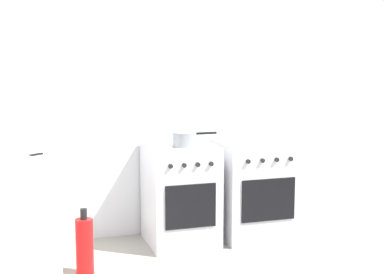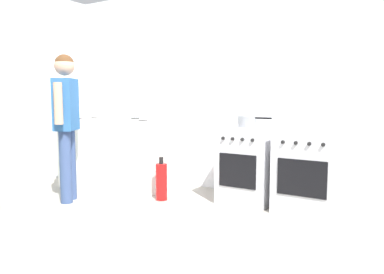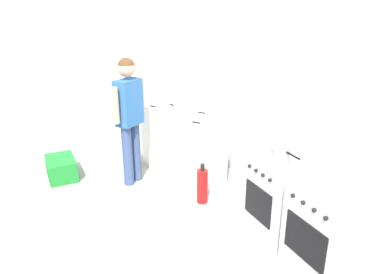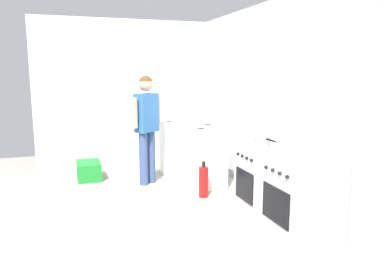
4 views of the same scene
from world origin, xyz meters
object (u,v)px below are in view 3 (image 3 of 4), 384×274
(knife_bread, at_px, (195,112))
(knife_chef, at_px, (158,108))
(oven_left, at_px, (283,194))
(recycling_crate_lower, at_px, (61,168))
(pot, at_px, (280,153))
(larder_cabinet, at_px, (184,86))
(knife_utility, at_px, (174,106))
(person, at_px, (129,111))
(knife_paring, at_px, (194,122))
(oven_right, at_px, (332,229))
(fire_extinguisher, at_px, (202,186))

(knife_bread, bearing_deg, knife_chef, -135.72)
(oven_left, bearing_deg, recycling_crate_lower, -140.11)
(pot, height_order, larder_cabinet, larder_cabinet)
(knife_utility, bearing_deg, recycling_crate_lower, -101.53)
(knife_utility, relative_size, person, 0.15)
(knife_chef, bearing_deg, knife_bread, 44.28)
(pot, bearing_deg, oven_left, 97.81)
(knife_paring, relative_size, larder_cabinet, 0.09)
(oven_left, relative_size, person, 0.52)
(oven_right, bearing_deg, pot, -172.23)
(person, height_order, recycling_crate_lower, person)
(knife_utility, height_order, knife_chef, same)
(knife_utility, bearing_deg, fire_extinguisher, -5.98)
(oven_left, xyz_separation_m, larder_cabinet, (-2.65, 0.10, 0.57))
(oven_right, height_order, knife_utility, knife_utility)
(knife_paring, height_order, knife_bread, same)
(person, bearing_deg, oven_left, 31.45)
(knife_bread, distance_m, larder_cabinet, 1.09)
(knife_paring, bearing_deg, oven_right, 12.66)
(fire_extinguisher, bearing_deg, recycling_crate_lower, -134.66)
(knife_utility, xyz_separation_m, knife_chef, (-0.02, -0.23, -0.00))
(oven_left, height_order, knife_bread, knife_bread)
(oven_right, bearing_deg, recycling_crate_lower, -147.20)
(oven_right, xyz_separation_m, fire_extinguisher, (-1.55, -0.48, -0.21))
(oven_left, bearing_deg, knife_utility, -169.56)
(recycling_crate_lower, relative_size, larder_cabinet, 0.26)
(knife_paring, bearing_deg, pot, 15.25)
(person, xyz_separation_m, larder_cabinet, (-0.91, 1.17, 0.01))
(oven_right, xyz_separation_m, knife_bread, (-2.29, -0.22, 0.48))
(oven_left, xyz_separation_m, recycling_crate_lower, (-2.29, -1.91, -0.29))
(knife_utility, bearing_deg, oven_left, 10.44)
(pot, bearing_deg, knife_bread, -175.51)
(knife_chef, height_order, person, person)
(knife_utility, distance_m, knife_paring, 0.76)
(knife_paring, bearing_deg, knife_bread, 152.43)
(oven_left, xyz_separation_m, knife_paring, (-1.21, -0.42, 0.48))
(knife_chef, relative_size, larder_cabinet, 0.15)
(knife_bread, relative_size, larder_cabinet, 0.16)
(pot, distance_m, knife_paring, 1.27)
(knife_paring, relative_size, recycling_crate_lower, 0.36)
(knife_utility, xyz_separation_m, recycling_crate_lower, (-0.32, -1.55, -0.76))
(oven_right, distance_m, knife_bread, 2.35)
(oven_left, relative_size, knife_utility, 3.38)
(larder_cabinet, bearing_deg, recycling_crate_lower, -79.72)
(recycling_crate_lower, bearing_deg, knife_chef, 77.38)
(pot, relative_size, knife_paring, 2.01)
(oven_left, height_order, pot, pot)
(person, xyz_separation_m, fire_extinguisher, (0.87, 0.59, -0.77))
(pot, height_order, knife_chef, pot)
(knife_chef, xyz_separation_m, larder_cabinet, (-0.66, 0.69, 0.10))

